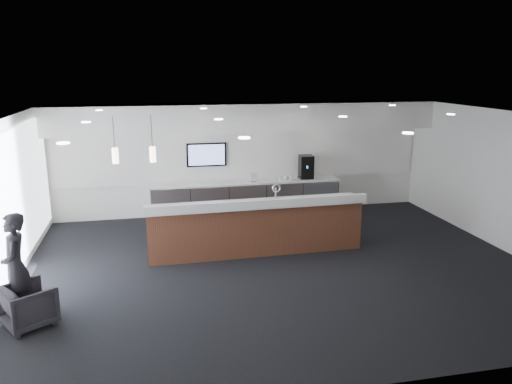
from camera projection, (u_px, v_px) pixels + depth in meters
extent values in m
plane|color=black|center=(280.00, 266.00, 10.02)|extent=(10.00, 10.00, 0.00)
cube|color=black|center=(282.00, 116.00, 9.29)|extent=(10.00, 8.00, 0.02)
cube|color=white|center=(243.00, 158.00, 13.45)|extent=(10.00, 0.02, 3.00)
cube|color=white|center=(3.00, 209.00, 8.64)|extent=(0.02, 8.00, 3.00)
cube|color=white|center=(507.00, 182.00, 10.67)|extent=(0.02, 8.00, 3.00)
cube|color=white|center=(246.00, 117.00, 12.74)|extent=(10.00, 0.90, 0.70)
cube|color=white|center=(243.00, 155.00, 13.40)|extent=(9.80, 0.06, 1.40)
cube|color=#A7B7C8|center=(5.00, 209.00, 8.65)|extent=(0.04, 7.36, 2.55)
cube|color=gray|center=(246.00, 199.00, 13.36)|extent=(5.00, 0.60, 0.90)
cube|color=white|center=(246.00, 182.00, 13.25)|extent=(5.06, 0.66, 0.05)
cylinder|color=silver|center=(171.00, 205.00, 12.64)|extent=(0.60, 0.02, 0.02)
cylinder|color=silver|center=(210.00, 203.00, 12.84)|extent=(0.60, 0.02, 0.02)
cylinder|color=silver|center=(248.00, 201.00, 13.05)|extent=(0.60, 0.02, 0.02)
cylinder|color=silver|center=(285.00, 199.00, 13.25)|extent=(0.60, 0.02, 0.02)
cylinder|color=silver|center=(321.00, 197.00, 13.45)|extent=(0.60, 0.02, 0.02)
cube|color=black|center=(206.00, 155.00, 13.12)|extent=(1.05, 0.07, 0.62)
cube|color=blue|center=(207.00, 155.00, 13.08)|extent=(0.95, 0.01, 0.54)
cylinder|color=beige|center=(153.00, 153.00, 9.74)|extent=(0.12, 0.12, 0.30)
cylinder|color=beige|center=(116.00, 155.00, 9.60)|extent=(0.12, 0.12, 0.30)
cube|color=#562B1C|center=(256.00, 229.00, 10.67)|extent=(4.58, 0.72, 1.05)
cube|color=white|center=(256.00, 204.00, 10.54)|extent=(4.66, 0.80, 0.06)
cube|color=white|center=(260.00, 204.00, 10.17)|extent=(4.65, 0.20, 0.18)
cylinder|color=silver|center=(276.00, 194.00, 10.69)|extent=(0.04, 0.04, 0.28)
torus|color=silver|center=(276.00, 188.00, 10.60)|extent=(0.19, 0.03, 0.19)
cube|color=black|center=(306.00, 167.00, 13.52)|extent=(0.39, 0.43, 0.62)
cube|color=silver|center=(308.00, 179.00, 13.39)|extent=(0.22, 0.12, 0.02)
cube|color=silver|center=(254.00, 177.00, 13.14)|extent=(0.18, 0.05, 0.24)
cube|color=silver|center=(294.00, 176.00, 13.35)|extent=(0.16, 0.05, 0.22)
imported|color=black|center=(28.00, 305.00, 7.66)|extent=(0.99, 0.99, 0.66)
imported|color=black|center=(16.00, 266.00, 7.81)|extent=(0.51, 0.68, 1.72)
imported|color=white|center=(291.00, 178.00, 13.42)|extent=(0.11, 0.11, 0.10)
imported|color=white|center=(286.00, 178.00, 13.39)|extent=(0.15, 0.15, 0.10)
imported|color=white|center=(281.00, 178.00, 13.36)|extent=(0.13, 0.13, 0.10)
imported|color=white|center=(276.00, 178.00, 13.33)|extent=(0.14, 0.14, 0.10)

